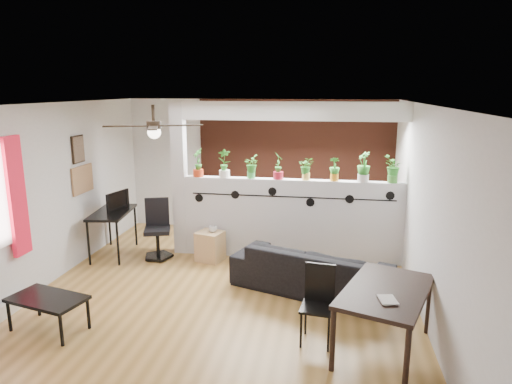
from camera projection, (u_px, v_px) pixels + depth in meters
name	position (u px, v px, depth m)	size (l,w,h in m)	color
room_shell	(223.00, 203.00, 6.12)	(6.30, 7.10, 2.90)	olive
partition_wall	(291.00, 219.00, 7.57)	(3.60, 0.18, 1.35)	#BCBCC1
ceiling_header	(293.00, 111.00, 7.18)	(3.60, 0.18, 0.30)	silver
pier_column	(180.00, 179.00, 7.74)	(0.22, 0.20, 2.60)	#BCBCC1
brick_panel	(299.00, 167.00, 8.85)	(3.90, 0.05, 2.60)	#AC4B32
vine_decal	(291.00, 197.00, 7.39)	(3.31, 0.01, 0.30)	black
baseboard_heater	(2.00, 313.00, 5.64)	(0.08, 1.00, 0.18)	silver
corkboard	(83.00, 179.00, 7.43)	(0.03, 0.60, 0.45)	#926946
framed_art	(78.00, 149.00, 7.27)	(0.03, 0.34, 0.44)	#8C7259
ceiling_fan	(154.00, 128.00, 5.73)	(1.19, 1.19, 0.43)	black
potted_plant_0	(198.00, 162.00, 7.62)	(0.31, 0.32, 0.47)	red
potted_plant_1	(224.00, 162.00, 7.54)	(0.31, 0.27, 0.48)	white
potted_plant_2	(251.00, 166.00, 7.48)	(0.19, 0.22, 0.38)	green
potted_plant_3	(278.00, 165.00, 7.41)	(0.24, 0.27, 0.45)	#B01C2E
potted_plant_4	(306.00, 168.00, 7.34)	(0.18, 0.15, 0.37)	#ECC053
potted_plant_5	(335.00, 168.00, 7.27)	(0.19, 0.16, 0.38)	orange
potted_plant_6	(364.00, 166.00, 7.19)	(0.29, 0.31, 0.48)	silver
potted_plant_7	(393.00, 168.00, 7.12)	(0.27, 0.28, 0.43)	#3C802E
sofa	(311.00, 269.00, 6.42)	(2.09, 0.82, 0.61)	black
cube_shelf	(210.00, 246.00, 7.55)	(0.40, 0.36, 0.49)	tan
cup	(213.00, 229.00, 7.47)	(0.13, 0.13, 0.10)	gray
computer_desk	(112.00, 215.00, 7.72)	(0.69, 1.13, 0.77)	black
monitor	(116.00, 204.00, 7.83)	(0.05, 0.31, 0.17)	black
office_chair	(158.00, 233.00, 7.65)	(0.52, 0.52, 0.98)	black
dining_table	(386.00, 296.00, 4.85)	(1.20, 1.51, 0.72)	black
book	(379.00, 300.00, 4.56)	(0.16, 0.22, 0.02)	gray
folding_chair	(319.00, 296.00, 5.11)	(0.40, 0.40, 0.89)	black
coffee_table	(47.00, 301.00, 5.33)	(0.98, 0.69, 0.41)	black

